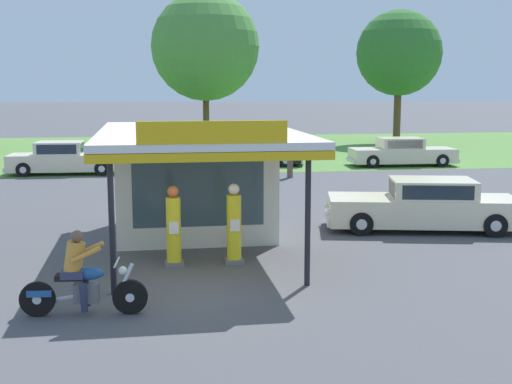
{
  "coord_description": "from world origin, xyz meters",
  "views": [
    {
      "loc": [
        -0.75,
        -13.62,
        4.16
      ],
      "look_at": [
        1.96,
        3.61,
        1.4
      ],
      "focal_mm": 47.92,
      "sensor_mm": 36.0,
      "label": 1
    }
  ],
  "objects_px": {
    "gas_pump_offside": "(234,227)",
    "featured_classic_sedan": "(424,206)",
    "bystander_admiring_sedan": "(213,167)",
    "motorcycle_with_rider": "(81,280)",
    "parked_car_back_row_centre_left": "(65,159)",
    "bystander_leaning_by_kiosk": "(290,159)",
    "gas_pump_nearside": "(174,229)",
    "parked_car_back_row_left": "(254,153)",
    "parked_car_back_row_centre_right": "(402,153)"
  },
  "relations": [
    {
      "from": "parked_car_back_row_centre_left",
      "to": "bystander_admiring_sedan",
      "type": "height_order",
      "value": "bystander_admiring_sedan"
    },
    {
      "from": "parked_car_back_row_centre_right",
      "to": "bystander_leaning_by_kiosk",
      "type": "relative_size",
      "value": 3.49
    },
    {
      "from": "motorcycle_with_rider",
      "to": "bystander_leaning_by_kiosk",
      "type": "relative_size",
      "value": 1.43
    },
    {
      "from": "motorcycle_with_rider",
      "to": "bystander_leaning_by_kiosk",
      "type": "xyz_separation_m",
      "value": [
        7.52,
        17.56,
        0.2
      ]
    },
    {
      "from": "featured_classic_sedan",
      "to": "bystander_admiring_sedan",
      "type": "height_order",
      "value": "bystander_admiring_sedan"
    },
    {
      "from": "parked_car_back_row_centre_left",
      "to": "bystander_leaning_by_kiosk",
      "type": "bearing_deg",
      "value": -15.88
    },
    {
      "from": "featured_classic_sedan",
      "to": "bystander_leaning_by_kiosk",
      "type": "relative_size",
      "value": 3.61
    },
    {
      "from": "gas_pump_nearside",
      "to": "featured_classic_sedan",
      "type": "height_order",
      "value": "gas_pump_nearside"
    },
    {
      "from": "motorcycle_with_rider",
      "to": "bystander_admiring_sedan",
      "type": "relative_size",
      "value": 1.29
    },
    {
      "from": "parked_car_back_row_centre_right",
      "to": "motorcycle_with_rider",
      "type": "bearing_deg",
      "value": -123.79
    },
    {
      "from": "bystander_admiring_sedan",
      "to": "gas_pump_nearside",
      "type": "bearing_deg",
      "value": -100.23
    },
    {
      "from": "gas_pump_offside",
      "to": "bystander_admiring_sedan",
      "type": "distance_m",
      "value": 10.82
    },
    {
      "from": "featured_classic_sedan",
      "to": "parked_car_back_row_left",
      "type": "height_order",
      "value": "featured_classic_sedan"
    },
    {
      "from": "gas_pump_nearside",
      "to": "parked_car_back_row_centre_left",
      "type": "distance_m",
      "value": 17.78
    },
    {
      "from": "gas_pump_nearside",
      "to": "parked_car_back_row_left",
      "type": "xyz_separation_m",
      "value": [
        4.9,
        19.44,
        -0.21
      ]
    },
    {
      "from": "gas_pump_nearside",
      "to": "parked_car_back_row_left",
      "type": "distance_m",
      "value": 20.04
    },
    {
      "from": "gas_pump_offside",
      "to": "bystander_admiring_sedan",
      "type": "xyz_separation_m",
      "value": [
        0.55,
        10.8,
        0.1
      ]
    },
    {
      "from": "featured_classic_sedan",
      "to": "bystander_admiring_sedan",
      "type": "bearing_deg",
      "value": 123.68
    },
    {
      "from": "parked_car_back_row_centre_left",
      "to": "parked_car_back_row_left",
      "type": "xyz_separation_m",
      "value": [
        9.32,
        2.21,
        -0.05
      ]
    },
    {
      "from": "gas_pump_nearside",
      "to": "motorcycle_with_rider",
      "type": "relative_size",
      "value": 0.81
    },
    {
      "from": "gas_pump_nearside",
      "to": "parked_car_back_row_centre_left",
      "type": "height_order",
      "value": "gas_pump_nearside"
    },
    {
      "from": "parked_car_back_row_centre_left",
      "to": "featured_classic_sedan",
      "type": "bearing_deg",
      "value": -50.93
    },
    {
      "from": "featured_classic_sedan",
      "to": "gas_pump_nearside",
      "type": "bearing_deg",
      "value": -158.82
    },
    {
      "from": "gas_pump_nearside",
      "to": "gas_pump_offside",
      "type": "xyz_separation_m",
      "value": [
        1.4,
        0.0,
        0.01
      ]
    },
    {
      "from": "gas_pump_offside",
      "to": "parked_car_back_row_centre_left",
      "type": "distance_m",
      "value": 18.18
    },
    {
      "from": "gas_pump_offside",
      "to": "motorcycle_with_rider",
      "type": "xyz_separation_m",
      "value": [
        -3.19,
        -3.22,
        -0.21
      ]
    },
    {
      "from": "gas_pump_nearside",
      "to": "gas_pump_offside",
      "type": "bearing_deg",
      "value": 0.0
    },
    {
      "from": "parked_car_back_row_left",
      "to": "bystander_leaning_by_kiosk",
      "type": "bearing_deg",
      "value": -80.71
    },
    {
      "from": "gas_pump_nearside",
      "to": "bystander_leaning_by_kiosk",
      "type": "relative_size",
      "value": 1.16
    },
    {
      "from": "parked_car_back_row_centre_left",
      "to": "bystander_admiring_sedan",
      "type": "bearing_deg",
      "value": -45.22
    },
    {
      "from": "parked_car_back_row_centre_right",
      "to": "gas_pump_offside",
      "type": "bearing_deg",
      "value": -121.45
    },
    {
      "from": "gas_pump_offside",
      "to": "featured_classic_sedan",
      "type": "bearing_deg",
      "value": 25.65
    },
    {
      "from": "gas_pump_offside",
      "to": "bystander_leaning_by_kiosk",
      "type": "relative_size",
      "value": 1.18
    },
    {
      "from": "parked_car_back_row_left",
      "to": "bystander_admiring_sedan",
      "type": "relative_size",
      "value": 3.01
    },
    {
      "from": "parked_car_back_row_centre_left",
      "to": "bystander_admiring_sedan",
      "type": "relative_size",
      "value": 3.03
    },
    {
      "from": "featured_classic_sedan",
      "to": "parked_car_back_row_centre_right",
      "type": "bearing_deg",
      "value": 71.33
    },
    {
      "from": "gas_pump_nearside",
      "to": "parked_car_back_row_centre_right",
      "type": "height_order",
      "value": "gas_pump_nearside"
    },
    {
      "from": "motorcycle_with_rider",
      "to": "parked_car_back_row_centre_left",
      "type": "height_order",
      "value": "motorcycle_with_rider"
    },
    {
      "from": "parked_car_back_row_centre_left",
      "to": "parked_car_back_row_centre_right",
      "type": "height_order",
      "value": "parked_car_back_row_centre_left"
    },
    {
      "from": "motorcycle_with_rider",
      "to": "featured_classic_sedan",
      "type": "height_order",
      "value": "motorcycle_with_rider"
    },
    {
      "from": "parked_car_back_row_centre_left",
      "to": "bystander_leaning_by_kiosk",
      "type": "relative_size",
      "value": 3.37
    },
    {
      "from": "gas_pump_offside",
      "to": "parked_car_back_row_left",
      "type": "xyz_separation_m",
      "value": [
        3.5,
        19.44,
        -0.22
      ]
    },
    {
      "from": "parked_car_back_row_left",
      "to": "parked_car_back_row_centre_left",
      "type": "bearing_deg",
      "value": -166.66
    },
    {
      "from": "bystander_admiring_sedan",
      "to": "parked_car_back_row_centre_left",
      "type": "bearing_deg",
      "value": 134.78
    },
    {
      "from": "gas_pump_nearside",
      "to": "bystander_leaning_by_kiosk",
      "type": "bearing_deg",
      "value": 68.2
    },
    {
      "from": "gas_pump_nearside",
      "to": "parked_car_back_row_centre_left",
      "type": "xyz_separation_m",
      "value": [
        -4.42,
        17.22,
        -0.16
      ]
    },
    {
      "from": "motorcycle_with_rider",
      "to": "featured_classic_sedan",
      "type": "bearing_deg",
      "value": 33.7
    },
    {
      "from": "gas_pump_nearside",
      "to": "parked_car_back_row_left",
      "type": "bearing_deg",
      "value": 75.85
    },
    {
      "from": "gas_pump_offside",
      "to": "bystander_admiring_sedan",
      "type": "height_order",
      "value": "gas_pump_offside"
    },
    {
      "from": "gas_pump_offside",
      "to": "gas_pump_nearside",
      "type": "bearing_deg",
      "value": -180.0
    }
  ]
}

